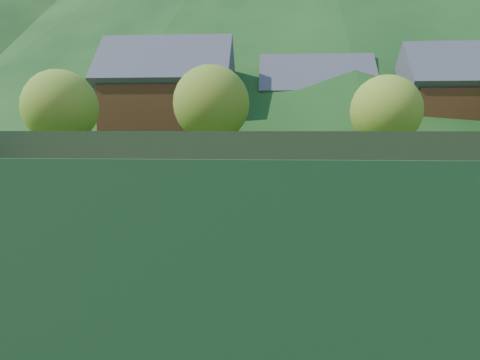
# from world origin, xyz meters

# --- Properties ---
(ground) EXTENTS (400.00, 400.00, 0.00)m
(ground) POSITION_xyz_m (0.00, 0.00, 0.00)
(ground) COLOR #2F4C17
(ground) RESTS_ON ground
(clay_court) EXTENTS (40.00, 24.00, 0.02)m
(clay_court) POSITION_xyz_m (0.00, 0.00, 0.01)
(clay_court) COLOR #BE421E
(clay_court) RESTS_ON ground
(mountain_far_left) EXTENTS (260.00, 260.00, 100.00)m
(mountain_far_left) POSITION_xyz_m (-90.00, 150.00, 50.00)
(mountain_far_left) COLOR black
(mountain_far_left) RESTS_ON ground
(coach) EXTENTS (0.69, 0.47, 1.86)m
(coach) POSITION_xyz_m (-3.09, -3.19, 0.95)
(coach) COLOR #172D9A
(coach) RESTS_ON clay_court
(student_a) EXTENTS (0.81, 0.69, 1.43)m
(student_a) POSITION_xyz_m (1.07, 2.59, 0.73)
(student_a) COLOR #D94D13
(student_a) RESTS_ON clay_court
(student_b) EXTENTS (0.86, 0.46, 1.40)m
(student_b) POSITION_xyz_m (3.71, 1.42, 0.72)
(student_b) COLOR orange
(student_b) RESTS_ON clay_court
(student_c) EXTENTS (0.74, 0.50, 1.48)m
(student_c) POSITION_xyz_m (6.15, 2.84, 0.76)
(student_c) COLOR orange
(student_c) RESTS_ON clay_court
(student_d) EXTENTS (0.95, 0.76, 1.29)m
(student_d) POSITION_xyz_m (8.23, 1.58, 0.66)
(student_d) COLOR #E15B14
(student_d) RESTS_ON clay_court
(tennis_ball_1) EXTENTS (0.07, 0.07, 0.07)m
(tennis_ball_1) POSITION_xyz_m (2.42, -4.69, 0.05)
(tennis_ball_1) COLOR #CCEA27
(tennis_ball_1) RESTS_ON clay_court
(tennis_ball_4) EXTENTS (0.07, 0.07, 0.07)m
(tennis_ball_4) POSITION_xyz_m (-0.96, -4.13, 0.05)
(tennis_ball_4) COLOR #CCEA27
(tennis_ball_4) RESTS_ON clay_court
(tennis_ball_5) EXTENTS (0.07, 0.07, 0.07)m
(tennis_ball_5) POSITION_xyz_m (-4.06, -6.41, 0.05)
(tennis_ball_5) COLOR #CCEA27
(tennis_ball_5) RESTS_ON clay_court
(tennis_ball_6) EXTENTS (0.07, 0.07, 0.07)m
(tennis_ball_6) POSITION_xyz_m (-3.55, -3.68, 0.05)
(tennis_ball_6) COLOR #CCEA27
(tennis_ball_6) RESTS_ON clay_court
(tennis_ball_7) EXTENTS (0.07, 0.07, 0.07)m
(tennis_ball_7) POSITION_xyz_m (4.02, -8.59, 0.05)
(tennis_ball_7) COLOR #CCEA27
(tennis_ball_7) RESTS_ON clay_court
(tennis_ball_8) EXTENTS (0.07, 0.07, 0.07)m
(tennis_ball_8) POSITION_xyz_m (3.69, -4.88, 0.05)
(tennis_ball_8) COLOR #CCEA27
(tennis_ball_8) RESTS_ON clay_court
(tennis_ball_9) EXTENTS (0.07, 0.07, 0.07)m
(tennis_ball_9) POSITION_xyz_m (2.50, -3.37, 0.05)
(tennis_ball_9) COLOR #CCEA27
(tennis_ball_9) RESTS_ON clay_court
(tennis_ball_11) EXTENTS (0.07, 0.07, 0.07)m
(tennis_ball_11) POSITION_xyz_m (3.54, -3.15, 0.05)
(tennis_ball_11) COLOR #CCEA27
(tennis_ball_11) RESTS_ON clay_court
(tennis_ball_12) EXTENTS (0.07, 0.07, 0.07)m
(tennis_ball_12) POSITION_xyz_m (0.17, -8.54, 0.05)
(tennis_ball_12) COLOR #CCEA27
(tennis_ball_12) RESTS_ON clay_court
(tennis_ball_13) EXTENTS (0.07, 0.07, 0.07)m
(tennis_ball_13) POSITION_xyz_m (-4.10, -6.16, 0.05)
(tennis_ball_13) COLOR #CCEA27
(tennis_ball_13) RESTS_ON clay_court
(tennis_ball_14) EXTENTS (0.07, 0.07, 0.07)m
(tennis_ball_14) POSITION_xyz_m (-5.85, -1.92, 0.05)
(tennis_ball_14) COLOR #CCEA27
(tennis_ball_14) RESTS_ON clay_court
(tennis_ball_15) EXTENTS (0.07, 0.07, 0.07)m
(tennis_ball_15) POSITION_xyz_m (-7.05, -1.85, 0.05)
(tennis_ball_15) COLOR #CCEA27
(tennis_ball_15) RESTS_ON clay_court
(tennis_ball_16) EXTENTS (0.07, 0.07, 0.07)m
(tennis_ball_16) POSITION_xyz_m (-3.32, -1.78, 0.05)
(tennis_ball_16) COLOR #CCEA27
(tennis_ball_16) RESTS_ON clay_court
(tennis_ball_17) EXTENTS (0.07, 0.07, 0.07)m
(tennis_ball_17) POSITION_xyz_m (1.23, -1.62, 0.05)
(tennis_ball_17) COLOR #CCEA27
(tennis_ball_17) RESTS_ON clay_court
(tennis_ball_18) EXTENTS (0.07, 0.07, 0.07)m
(tennis_ball_18) POSITION_xyz_m (-0.13, -8.09, 0.05)
(tennis_ball_18) COLOR #CCEA27
(tennis_ball_18) RESTS_ON clay_court
(tennis_ball_19) EXTENTS (0.07, 0.07, 0.07)m
(tennis_ball_19) POSITION_xyz_m (-4.13, -5.76, 0.05)
(tennis_ball_19) COLOR #CCEA27
(tennis_ball_19) RESTS_ON clay_court
(tennis_ball_20) EXTENTS (0.07, 0.07, 0.07)m
(tennis_ball_20) POSITION_xyz_m (-2.27, -4.92, 0.05)
(tennis_ball_20) COLOR #CCEA27
(tennis_ball_20) RESTS_ON clay_court
(tennis_ball_21) EXTENTS (0.07, 0.07, 0.07)m
(tennis_ball_21) POSITION_xyz_m (2.17, -9.00, 0.05)
(tennis_ball_21) COLOR #CCEA27
(tennis_ball_21) RESTS_ON clay_court
(tennis_ball_22) EXTENTS (0.07, 0.07, 0.07)m
(tennis_ball_22) POSITION_xyz_m (-0.07, -3.00, 0.05)
(tennis_ball_22) COLOR #CCEA27
(tennis_ball_22) RESTS_ON clay_court
(tennis_ball_24) EXTENTS (0.07, 0.07, 0.07)m
(tennis_ball_24) POSITION_xyz_m (-3.15, -0.91, 0.05)
(tennis_ball_24) COLOR #CCEA27
(tennis_ball_24) RESTS_ON clay_court
(tennis_ball_25) EXTENTS (0.07, 0.07, 0.07)m
(tennis_ball_25) POSITION_xyz_m (-1.57, -7.43, 0.05)
(tennis_ball_25) COLOR #CCEA27
(tennis_ball_25) RESTS_ON clay_court
(tennis_ball_26) EXTENTS (0.07, 0.07, 0.07)m
(tennis_ball_26) POSITION_xyz_m (0.94, -3.57, 0.05)
(tennis_ball_26) COLOR #CCEA27
(tennis_ball_26) RESTS_ON clay_court
(tennis_ball_27) EXTENTS (0.07, 0.07, 0.07)m
(tennis_ball_27) POSITION_xyz_m (0.87, -6.86, 0.05)
(tennis_ball_27) COLOR #CCEA27
(tennis_ball_27) RESTS_ON clay_court
(tennis_ball_28) EXTENTS (0.07, 0.07, 0.07)m
(tennis_ball_28) POSITION_xyz_m (3.35, -3.67, 0.05)
(tennis_ball_28) COLOR #CCEA27
(tennis_ball_28) RESTS_ON clay_court
(tennis_ball_29) EXTENTS (0.07, 0.07, 0.07)m
(tennis_ball_29) POSITION_xyz_m (-6.66, -4.19, 0.05)
(tennis_ball_29) COLOR #CCEA27
(tennis_ball_29) RESTS_ON clay_court
(court_lines) EXTENTS (23.83, 11.03, 0.00)m
(court_lines) POSITION_xyz_m (0.00, 0.00, 0.02)
(court_lines) COLOR white
(court_lines) RESTS_ON clay_court
(tennis_net) EXTENTS (0.10, 12.07, 1.10)m
(tennis_net) POSITION_xyz_m (0.00, 0.00, 0.52)
(tennis_net) COLOR black
(tennis_net) RESTS_ON clay_court
(perimeter_fence) EXTENTS (40.40, 24.24, 3.00)m
(perimeter_fence) POSITION_xyz_m (0.00, 0.00, 1.27)
(perimeter_fence) COLOR black
(perimeter_fence) RESTS_ON clay_court
(ball_hopper) EXTENTS (0.57, 0.57, 1.00)m
(ball_hopper) POSITION_xyz_m (-5.30, -4.89, 0.77)
(ball_hopper) COLOR black
(ball_hopper) RESTS_ON clay_court
(chalet_left) EXTENTS (13.80, 9.93, 12.92)m
(chalet_left) POSITION_xyz_m (-10.00, 30.00, 5.65)
(chalet_left) COLOR beige
(chalet_left) RESTS_ON ground
(chalet_mid) EXTENTS (12.65, 8.82, 11.45)m
(chalet_mid) POSITION_xyz_m (6.00, 34.00, 4.99)
(chalet_mid) COLOR beige
(chalet_mid) RESTS_ON ground
(chalet_right) EXTENTS (11.50, 8.82, 11.91)m
(chalet_right) POSITION_xyz_m (20.00, 30.00, 5.26)
(chalet_right) COLOR beige
(chalet_right) RESTS_ON ground
(tree_a) EXTENTS (6.00, 6.00, 7.88)m
(tree_a) POSITION_xyz_m (-16.00, 18.00, 4.87)
(tree_a) COLOR #3C2518
(tree_a) RESTS_ON ground
(tree_b) EXTENTS (6.40, 6.40, 8.40)m
(tree_b) POSITION_xyz_m (-4.00, 20.00, 5.19)
(tree_b) COLOR #43281A
(tree_b) RESTS_ON ground
(tree_c) EXTENTS (5.60, 5.60, 7.35)m
(tree_c) POSITION_xyz_m (10.00, 19.00, 4.54)
(tree_c) COLOR #432A1B
(tree_c) RESTS_ON ground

